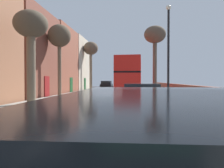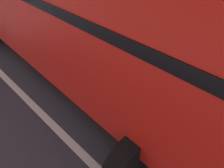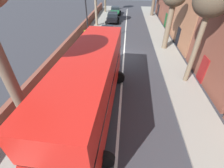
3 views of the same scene
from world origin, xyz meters
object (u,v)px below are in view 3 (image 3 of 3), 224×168
Objects in this scene: parked_car_white_right_0 at (107,32)px; parked_car_green_right_2 at (115,10)px; street_tree_left_6 at (211,2)px; lamppost_right at (87,13)px; street_tree_left_4 at (174,2)px; litter_bin_right at (86,34)px; parked_car_black_right_1 at (113,17)px; double_decker_bus at (91,82)px.

parked_car_white_right_0 is 15.08m from parked_car_green_right_2.
street_tree_left_6 reaches higher than lamppost_right.
street_tree_left_4 is 0.87× the size of street_tree_left_6.
parked_car_black_right_1 is at bearing -107.32° from litter_bin_right.
parked_car_black_right_1 is at bearing 89.99° from parked_car_green_right_2.
litter_bin_right is (2.80, 0.29, -0.26)m from parked_car_white_right_0.
lamppost_right is at bearing 110.67° from litter_bin_right.
parked_car_black_right_1 is 0.62× the size of street_tree_left_6.
parked_car_green_right_2 reaches higher than litter_bin_right.
street_tree_left_6 is at bearing 107.52° from parked_car_green_right_2.
litter_bin_right is at bearing -74.87° from double_decker_bus.
parked_car_green_right_2 is at bearing -88.40° from double_decker_bus.
parked_car_green_right_2 is (0.00, -15.08, 0.01)m from parked_car_white_right_0.
double_decker_bus is 2.52× the size of parked_car_green_right_2.
lamppost_right is at bearing 84.30° from parked_car_green_right_2.
street_tree_left_6 is (-6.96, -4.08, 3.59)m from double_decker_bus.
double_decker_bus is at bearing 92.06° from parked_car_black_right_1.
parked_car_green_right_2 is 0.56× the size of street_tree_left_6.
parked_car_black_right_1 is 14.13m from street_tree_left_4.
parked_car_black_right_1 reaches higher than parked_car_green_right_2.
street_tree_left_6 is 11.81m from lamppost_right.
lamppost_right is at bearing 81.21° from parked_car_black_right_1.
double_decker_bus is at bearing 103.70° from lamppost_right.
double_decker_bus is 9.99× the size of litter_bin_right.
parked_car_white_right_0 is 8.75m from street_tree_left_4.
double_decker_bus is at bearing 59.42° from street_tree_left_4.
street_tree_left_4 reaches higher than double_decker_bus.
street_tree_left_6 is at bearing 94.68° from street_tree_left_4.
parked_car_white_right_0 reaches higher than litter_bin_right.
street_tree_left_6 reaches higher than parked_car_black_right_1.
lamppost_right reaches higher than parked_car_black_right_1.
street_tree_left_6 reaches higher than double_decker_bus.
parked_car_green_right_2 is at bearing -67.99° from street_tree_left_4.
parked_car_green_right_2 is at bearing -100.32° from litter_bin_right.
parked_car_black_right_1 reaches higher than parked_car_white_right_0.
double_decker_bus is 11.07m from lamppost_right.
parked_car_white_right_0 is at bearing 90.01° from parked_car_black_right_1.
street_tree_left_4 is (-6.41, -10.85, 2.66)m from double_decker_bus.
lamppost_right is at bearing 58.54° from parked_car_white_right_0.
parked_car_white_right_0 is at bearing 90.00° from parked_car_green_right_2.
street_tree_left_6 is (-7.77, 18.21, 5.03)m from parked_car_black_right_1.
street_tree_left_4 is at bearing 122.22° from parked_car_black_right_1.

